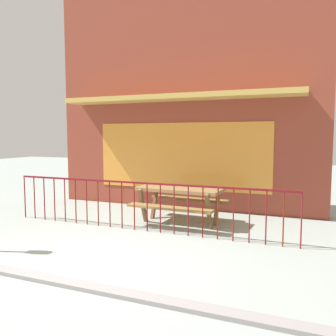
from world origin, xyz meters
name	(u,v)px	position (x,y,z in m)	size (l,w,h in m)	color
ground	(84,263)	(0.00, 0.00, 0.00)	(40.00, 40.00, 0.00)	#95A09B
pub_storefront	(184,96)	(0.00, 4.38, 2.88)	(7.04, 1.25, 5.81)	#4A220E
patio_fence_front	(141,198)	(0.00, 1.87, 0.66)	(5.93, 0.04, 0.97)	maroon
picnic_table_left	(180,195)	(0.52, 2.69, 0.61)	(1.86, 1.45, 0.79)	olive
curb_edge	(51,282)	(0.00, -0.72, 0.00)	(9.85, 0.20, 0.11)	gray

